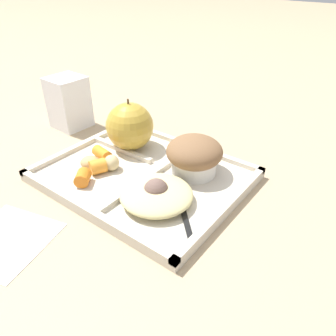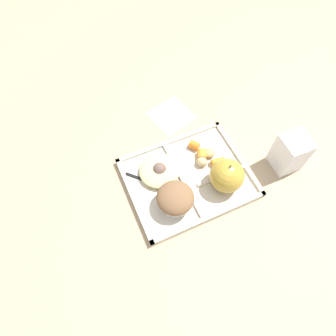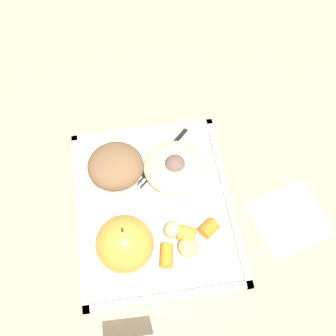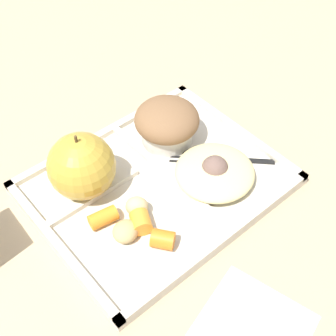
% 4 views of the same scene
% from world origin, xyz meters
% --- Properties ---
extents(ground, '(6.00, 6.00, 0.00)m').
position_xyz_m(ground, '(0.00, 0.00, 0.00)').
color(ground, tan).
extents(lunch_tray, '(0.32, 0.26, 0.02)m').
position_xyz_m(lunch_tray, '(-0.00, 0.00, 0.01)').
color(lunch_tray, beige).
rests_on(lunch_tray, ground).
extents(green_apple, '(0.09, 0.09, 0.10)m').
position_xyz_m(green_apple, '(-0.08, 0.06, 0.05)').
color(green_apple, '#B79333').
rests_on(green_apple, lunch_tray).
extents(bran_muffin, '(0.09, 0.09, 0.06)m').
position_xyz_m(bran_muffin, '(0.06, 0.06, 0.04)').
color(bran_muffin, silver).
rests_on(bran_muffin, lunch_tray).
extents(carrot_slice_tilted, '(0.04, 0.04, 0.02)m').
position_xyz_m(carrot_slice_tilted, '(-0.06, -0.08, 0.02)').
color(carrot_slice_tilted, orange).
rests_on(carrot_slice_tilted, lunch_tray).
extents(carrot_slice_back, '(0.04, 0.03, 0.02)m').
position_xyz_m(carrot_slice_back, '(-0.09, -0.01, 0.02)').
color(carrot_slice_back, orange).
rests_on(carrot_slice_back, lunch_tray).
extents(carrot_slice_large, '(0.03, 0.03, 0.02)m').
position_xyz_m(carrot_slice_large, '(-0.06, -0.04, 0.02)').
color(carrot_slice_large, orange).
rests_on(carrot_slice_large, lunch_tray).
extents(potato_chunk_small, '(0.04, 0.04, 0.02)m').
position_xyz_m(potato_chunk_small, '(-0.08, -0.04, 0.02)').
color(potato_chunk_small, tan).
rests_on(potato_chunk_small, lunch_tray).
extents(potato_chunk_corner, '(0.04, 0.04, 0.03)m').
position_xyz_m(potato_chunk_corner, '(-0.05, -0.02, 0.02)').
color(potato_chunk_corner, tan).
rests_on(potato_chunk_corner, lunch_tray).
extents(egg_noodle_pile, '(0.11, 0.11, 0.03)m').
position_xyz_m(egg_noodle_pile, '(0.06, -0.04, 0.02)').
color(egg_noodle_pile, '#D6C684').
rests_on(egg_noodle_pile, lunch_tray).
extents(meatball_back, '(0.04, 0.04, 0.04)m').
position_xyz_m(meatball_back, '(0.06, -0.04, 0.03)').
color(meatball_back, brown).
rests_on(meatball_back, lunch_tray).
extents(meatball_front, '(0.03, 0.03, 0.03)m').
position_xyz_m(meatball_front, '(0.06, -0.05, 0.03)').
color(meatball_front, '#755B4C').
rests_on(meatball_front, lunch_tray).
extents(plastic_fork, '(0.12, 0.12, 0.00)m').
position_xyz_m(plastic_fork, '(0.09, -0.02, 0.01)').
color(plastic_fork, black).
rests_on(plastic_fork, lunch_tray).
extents(milk_carton, '(0.07, 0.07, 0.11)m').
position_xyz_m(milk_carton, '(-0.27, 0.06, 0.05)').
color(milk_carton, white).
rests_on(milk_carton, ground).
extents(paper_napkin, '(0.14, 0.14, 0.00)m').
position_xyz_m(paper_napkin, '(-0.05, -0.22, 0.00)').
color(paper_napkin, white).
rests_on(paper_napkin, ground).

